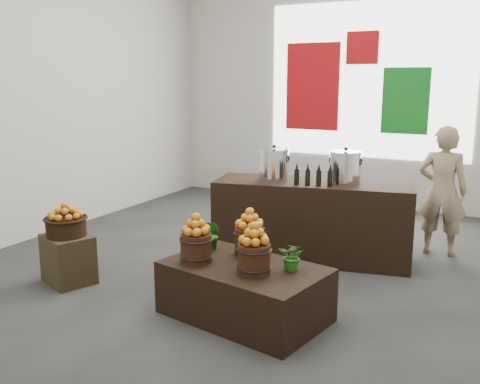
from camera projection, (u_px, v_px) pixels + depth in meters
The scene contains 23 objects.
ground at pixel (250, 267), 5.88m from camera, with size 7.00×7.00×0.00m, color #393937.
back_wall at pixel (349, 81), 8.49m from camera, with size 6.00×0.04×4.00m, color #B4B1A6.
back_opening at pixel (367, 81), 8.34m from camera, with size 3.20×0.02×2.40m, color white.
deco_red_left at pixel (312, 87), 8.76m from camera, with size 0.90×0.04×1.40m, color #A20C10.
deco_green_right at pixel (405, 101), 8.12m from camera, with size 0.70×0.04×1.00m, color #106819.
deco_red_upper at pixel (362, 48), 8.27m from camera, with size 0.50×0.04×0.50m, color #A20C10.
crate at pixel (68, 259), 5.41m from camera, with size 0.49×0.40×0.49m, color #493B22.
wicker_basket at pixel (66, 227), 5.34m from camera, with size 0.39×0.39×0.18m, color black.
apples_in_basket at pixel (65, 210), 5.31m from camera, with size 0.31×0.31×0.16m, color #A20506, non-canonical shape.
display_table at pixel (244, 291), 4.62m from camera, with size 1.36×0.84×0.47m, color black.
apple_bucket_front_left at pixel (196, 248), 4.63m from camera, with size 0.27×0.27×0.25m, color #3C1E10.
apples_in_bucket_front_left at pixel (196, 224), 4.59m from camera, with size 0.20×0.20×0.18m, color #A20506, non-canonical shape.
apple_bucket_front_right at pixel (254, 259), 4.36m from camera, with size 0.27×0.27×0.25m, color #3C1E10.
apples_in_bucket_front_right at pixel (254, 233), 4.31m from camera, with size 0.20×0.20×0.18m, color #A20506, non-canonical shape.
apple_bucket_rear at pixel (250, 242), 4.82m from camera, with size 0.27×0.27×0.25m, color #3C1E10.
apples_in_bucket_rear at pixel (250, 218), 4.78m from camera, with size 0.20×0.20×0.18m, color #A20506, non-canonical shape.
herb_garnish_right at pixel (293, 256), 4.44m from camera, with size 0.22×0.19×0.24m, color #1F5D13.
herb_garnish_left at pixel (213, 235), 4.96m from camera, with size 0.15×0.12×0.28m, color #1F5D13.
counter at pixel (312, 221), 6.09m from camera, with size 2.20×0.70×0.90m, color black.
stock_pot_left at pixel (274, 165), 6.08m from camera, with size 0.34×0.34×0.34m, color silver.
stock_pot_center at pixel (345, 168), 5.87m from camera, with size 0.34×0.34×0.34m, color silver.
oil_cruets at pixel (310, 174), 5.77m from camera, with size 0.32×0.06×0.25m, color black, non-canonical shape.
shopper at pixel (442, 191), 6.19m from camera, with size 0.55×0.36×1.52m, color #8C7556.
Camera 1 is at (2.48, -4.99, 2.04)m, focal length 40.00 mm.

